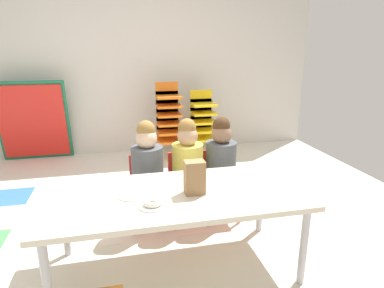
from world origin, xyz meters
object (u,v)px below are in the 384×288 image
paper_plate_near_edge (153,205)px  folded_activity_table (33,122)px  seated_child_far_right (221,159)px  donut_powdered_on_plate (153,202)px  seated_child_near_camera (147,165)px  craft_table (176,199)px  kid_chair_yellow_stack (203,120)px  kid_chair_orange_stack (168,117)px  paper_plate_center_table (132,195)px  paper_bag_brown (195,177)px  seated_child_middle_seat (187,162)px

paper_plate_near_edge → folded_activity_table: bearing=114.3°
seated_child_far_right → donut_powdered_on_plate: bearing=-131.1°
seated_child_near_camera → paper_plate_near_edge: size_ratio=5.10×
craft_table → paper_plate_near_edge: (-0.17, -0.15, 0.05)m
kid_chair_yellow_stack → folded_activity_table: size_ratio=0.85×
kid_chair_orange_stack → paper_plate_near_edge: 2.57m
seated_child_far_right → paper_plate_center_table: bearing=-142.8°
kid_chair_orange_stack → paper_bag_brown: 2.41m
seated_child_near_camera → seated_child_far_right: same height
paper_plate_center_table → donut_powdered_on_plate: bearing=-56.0°
paper_plate_near_edge → paper_plate_center_table: same height
paper_plate_center_table → kid_chair_yellow_stack: bearing=65.3°
kid_chair_orange_stack → paper_plate_near_edge: (-0.49, -2.52, -0.01)m
kid_chair_orange_stack → paper_plate_center_table: (-0.61, -2.35, -0.01)m
kid_chair_orange_stack → kid_chair_yellow_stack: size_ratio=1.13×
seated_child_middle_seat → folded_activity_table: bearing=128.7°
seated_child_far_right → paper_plate_near_edge: seated_child_far_right is taller
seated_child_near_camera → seated_child_middle_seat: size_ratio=1.00×
craft_table → paper_plate_center_table: 0.29m
kid_chair_orange_stack → folded_activity_table: 1.79m
kid_chair_orange_stack → donut_powdered_on_plate: size_ratio=8.99×
paper_plate_near_edge → donut_powdered_on_plate: donut_powdered_on_plate is taller
seated_child_far_right → donut_powdered_on_plate: (-0.67, -0.77, 0.04)m
paper_plate_center_table → donut_powdered_on_plate: size_ratio=1.56×
craft_table → kid_chair_yellow_stack: (0.80, 2.37, -0.00)m
seated_child_near_camera → paper_plate_near_edge: bearing=-93.0°
seated_child_far_right → donut_powdered_on_plate: size_ratio=7.93×
seated_child_middle_seat → paper_plate_center_table: 0.77m
seated_child_near_camera → craft_table: bearing=-78.5°
seated_child_middle_seat → donut_powdered_on_plate: 0.85m
seated_child_far_right → kid_chair_orange_stack: (-0.18, 1.76, 0.02)m
craft_table → paper_plate_near_edge: paper_plate_near_edge is taller
seated_child_far_right → paper_plate_center_table: size_ratio=5.10×
seated_child_near_camera → paper_bag_brown: 0.70m
paper_bag_brown → paper_plate_center_table: (-0.40, 0.05, -0.11)m
seated_child_far_right → kid_chair_yellow_stack: bearing=80.3°
folded_activity_table → donut_powdered_on_plate: 3.11m
craft_table → paper_bag_brown: 0.20m
kid_chair_orange_stack → paper_plate_center_table: size_ratio=5.78×
kid_chair_yellow_stack → donut_powdered_on_plate: kid_chair_yellow_stack is taller
kid_chair_yellow_stack → kid_chair_orange_stack: bearing=180.0°
craft_table → paper_bag_brown: paper_bag_brown is taller
kid_chair_yellow_stack → folded_activity_table: 2.27m
kid_chair_orange_stack → donut_powdered_on_plate: bearing=-101.0°
kid_chair_yellow_stack → donut_powdered_on_plate: (-0.97, -2.52, 0.08)m
seated_child_near_camera → kid_chair_orange_stack: bearing=75.6°
paper_bag_brown → donut_powdered_on_plate: 0.32m
folded_activity_table → paper_bag_brown: bearing=-60.1°
folded_activity_table → seated_child_near_camera: bearing=-57.5°
craft_table → folded_activity_table: bearing=118.3°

